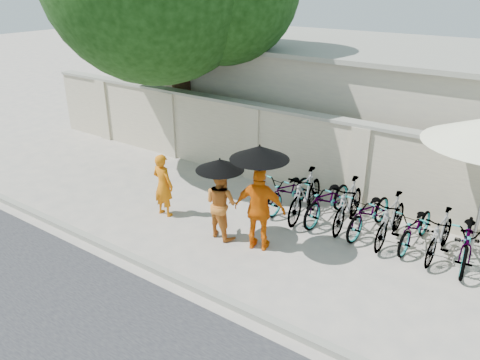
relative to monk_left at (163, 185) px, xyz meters
The scene contains 18 objects.
ground 1.67m from the monk_left, ahead, with size 80.00×80.00×0.00m, color #BDB09D.
kerb 2.45m from the monk_left, 50.71° to the right, with size 40.00×0.16×0.12m, color gray.
compound_wall 3.97m from the monk_left, 51.10° to the left, with size 20.00×0.30×2.00m, color beige.
building_behind 7.76m from the monk_left, 63.13° to the left, with size 14.00×6.00×3.20m, color #B9B295.
monk_left is the anchor object (origin of this frame).
monk_center 1.69m from the monk_left, ahead, with size 0.75×0.59×1.55m, color #C76E24.
parasol_center 1.97m from the monk_left, ahead, with size 0.99×0.99×0.92m.
monk_right 2.63m from the monk_left, ahead, with size 1.05×0.44×1.79m, color orange.
parasol_right 2.98m from the monk_left, ahead, with size 1.15×1.15×1.24m.
bike_0 2.97m from the monk_left, 40.95° to the left, with size 0.62×1.78×0.93m, color gray.
bike_1 3.27m from the monk_left, 33.38° to the left, with size 0.53×1.87×1.12m, color gray.
bike_2 3.78m from the monk_left, 31.37° to the left, with size 0.66×1.91×1.00m, color gray.
bike_3 4.20m from the monk_left, 27.49° to the left, with size 0.51×1.81×1.09m, color gray.
bike_4 4.65m from the monk_left, 24.79° to the left, with size 0.63×1.81×0.95m, color gray.
bike_5 5.06m from the monk_left, 21.22° to the left, with size 0.49×1.73×1.04m, color gray.
bike_6 5.57m from the monk_left, 20.60° to the left, with size 0.58×1.67×0.88m, color gray.
bike_7 5.99m from the monk_left, 17.58° to the left, with size 0.46×1.62×0.98m, color gray.
bike_8 6.50m from the monk_left, 17.22° to the left, with size 0.68×1.94×1.02m, color gray.
Camera 1 is at (5.59, -6.86, 5.17)m, focal length 35.00 mm.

